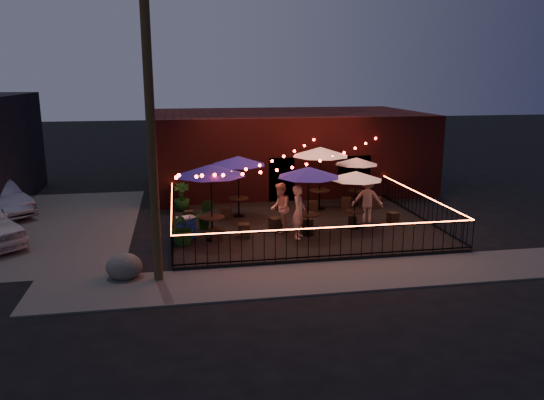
{
  "coord_description": "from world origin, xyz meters",
  "views": [
    {
      "loc": [
        -4.7,
        -17.63,
        5.93
      ],
      "look_at": [
        -1.21,
        1.79,
        1.24
      ],
      "focal_mm": 35.0,
      "sensor_mm": 36.0,
      "label": 1
    }
  ],
  "objects_px": {
    "cafe_table_0": "(211,171)",
    "cafe_table_1": "(238,161)",
    "cafe_table_2": "(309,173)",
    "cafe_table_3": "(320,152)",
    "cafe_table_4": "(356,176)",
    "cooler": "(186,228)",
    "utility_pole": "(152,146)",
    "cafe_table_5": "(356,162)",
    "boulder": "(124,267)"
  },
  "relations": [
    {
      "from": "cafe_table_3",
      "to": "cafe_table_5",
      "type": "distance_m",
      "value": 1.95
    },
    {
      "from": "cafe_table_1",
      "to": "cooler",
      "type": "height_order",
      "value": "cafe_table_1"
    },
    {
      "from": "cafe_table_2",
      "to": "boulder",
      "type": "bearing_deg",
      "value": -155.25
    },
    {
      "from": "boulder",
      "to": "cafe_table_2",
      "type": "bearing_deg",
      "value": 24.75
    },
    {
      "from": "utility_pole",
      "to": "cafe_table_5",
      "type": "distance_m",
      "value": 11.48
    },
    {
      "from": "cafe_table_2",
      "to": "cafe_table_4",
      "type": "height_order",
      "value": "cafe_table_2"
    },
    {
      "from": "cafe_table_4",
      "to": "boulder",
      "type": "xyz_separation_m",
      "value": [
        -8.27,
        -3.38,
        -1.82
      ]
    },
    {
      "from": "utility_pole",
      "to": "cafe_table_3",
      "type": "bearing_deg",
      "value": 45.62
    },
    {
      "from": "utility_pole",
      "to": "cafe_table_2",
      "type": "relative_size",
      "value": 3.14
    },
    {
      "from": "utility_pole",
      "to": "cafe_table_1",
      "type": "relative_size",
      "value": 2.87
    },
    {
      "from": "cafe_table_0",
      "to": "cafe_table_2",
      "type": "distance_m",
      "value": 3.51
    },
    {
      "from": "cafe_table_0",
      "to": "cafe_table_4",
      "type": "distance_m",
      "value": 5.5
    },
    {
      "from": "cafe_table_4",
      "to": "cooler",
      "type": "height_order",
      "value": "cafe_table_4"
    },
    {
      "from": "cafe_table_5",
      "to": "cooler",
      "type": "xyz_separation_m",
      "value": [
        -7.68,
        -3.85,
        -1.56
      ]
    },
    {
      "from": "utility_pole",
      "to": "cafe_table_4",
      "type": "relative_size",
      "value": 3.57
    },
    {
      "from": "utility_pole",
      "to": "boulder",
      "type": "relative_size",
      "value": 8.2
    },
    {
      "from": "cafe_table_0",
      "to": "cafe_table_1",
      "type": "relative_size",
      "value": 1.13
    },
    {
      "from": "cafe_table_1",
      "to": "boulder",
      "type": "relative_size",
      "value": 2.86
    },
    {
      "from": "cafe_table_1",
      "to": "boulder",
      "type": "height_order",
      "value": "cafe_table_1"
    },
    {
      "from": "cafe_table_3",
      "to": "cooler",
      "type": "bearing_deg",
      "value": -150.15
    },
    {
      "from": "cafe_table_2",
      "to": "cafe_table_3",
      "type": "distance_m",
      "value": 3.97
    },
    {
      "from": "cafe_table_0",
      "to": "cafe_table_3",
      "type": "distance_m",
      "value": 6.18
    },
    {
      "from": "cafe_table_2",
      "to": "cooler",
      "type": "height_order",
      "value": "cafe_table_2"
    },
    {
      "from": "cafe_table_5",
      "to": "boulder",
      "type": "distance_m",
      "value": 12.04
    },
    {
      "from": "cafe_table_1",
      "to": "cafe_table_4",
      "type": "height_order",
      "value": "cafe_table_1"
    },
    {
      "from": "cafe_table_1",
      "to": "cafe_table_2",
      "type": "relative_size",
      "value": 1.1
    },
    {
      "from": "cafe_table_2",
      "to": "cooler",
      "type": "xyz_separation_m",
      "value": [
        -4.42,
        0.33,
        -1.92
      ]
    },
    {
      "from": "cafe_table_2",
      "to": "boulder",
      "type": "distance_m",
      "value": 7.26
    },
    {
      "from": "cafe_table_3",
      "to": "cafe_table_5",
      "type": "relative_size",
      "value": 1.27
    },
    {
      "from": "cafe_table_3",
      "to": "cooler",
      "type": "relative_size",
      "value": 3.41
    },
    {
      "from": "cafe_table_1",
      "to": "cafe_table_2",
      "type": "bearing_deg",
      "value": -54.26
    },
    {
      "from": "cafe_table_4",
      "to": "cafe_table_5",
      "type": "distance_m",
      "value": 3.93
    },
    {
      "from": "utility_pole",
      "to": "cafe_table_0",
      "type": "xyz_separation_m",
      "value": [
        1.81,
        3.23,
        -1.35
      ]
    },
    {
      "from": "cooler",
      "to": "boulder",
      "type": "relative_size",
      "value": 0.82
    },
    {
      "from": "cafe_table_5",
      "to": "cooler",
      "type": "height_order",
      "value": "cafe_table_5"
    },
    {
      "from": "cafe_table_1",
      "to": "boulder",
      "type": "distance_m",
      "value": 7.55
    },
    {
      "from": "utility_pole",
      "to": "cafe_table_2",
      "type": "xyz_separation_m",
      "value": [
        5.32,
        3.22,
        -1.52
      ]
    },
    {
      "from": "cafe_table_3",
      "to": "cafe_table_5",
      "type": "bearing_deg",
      "value": 14.95
    },
    {
      "from": "utility_pole",
      "to": "cooler",
      "type": "bearing_deg",
      "value": 75.77
    },
    {
      "from": "cafe_table_0",
      "to": "cafe_table_2",
      "type": "height_order",
      "value": "cafe_table_0"
    },
    {
      "from": "cafe_table_0",
      "to": "cafe_table_5",
      "type": "relative_size",
      "value": 1.46
    },
    {
      "from": "cafe_table_4",
      "to": "cooler",
      "type": "xyz_separation_m",
      "value": [
        -6.37,
        -0.14,
        -1.64
      ]
    },
    {
      "from": "cafe_table_2",
      "to": "cafe_table_4",
      "type": "distance_m",
      "value": 2.03
    },
    {
      "from": "cafe_table_2",
      "to": "cafe_table_5",
      "type": "xyz_separation_m",
      "value": [
        3.26,
        4.18,
        -0.36
      ]
    },
    {
      "from": "cafe_table_0",
      "to": "cafe_table_4",
      "type": "height_order",
      "value": "cafe_table_0"
    },
    {
      "from": "utility_pole",
      "to": "cafe_table_2",
      "type": "distance_m",
      "value": 6.4
    },
    {
      "from": "cafe_table_3",
      "to": "cafe_table_5",
      "type": "xyz_separation_m",
      "value": [
        1.81,
        0.48,
        -0.53
      ]
    },
    {
      "from": "cafe_table_5",
      "to": "cooler",
      "type": "bearing_deg",
      "value": -153.36
    },
    {
      "from": "cafe_table_0",
      "to": "boulder",
      "type": "bearing_deg",
      "value": -133.9
    },
    {
      "from": "cafe_table_4",
      "to": "cafe_table_1",
      "type": "bearing_deg",
      "value": 148.1
    }
  ]
}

